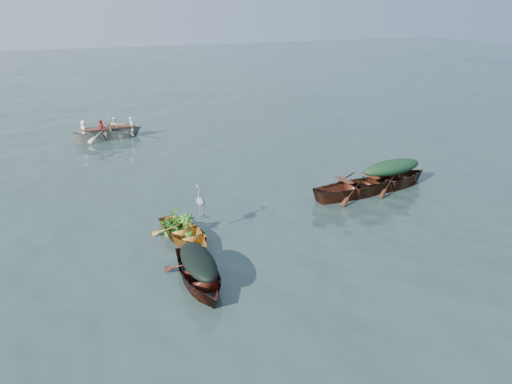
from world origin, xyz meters
TOP-DOWN VIEW (x-y plane):
  - ground at (0.00, 0.00)m, footprint 140.00×140.00m
  - yellow_dinghy at (-3.55, 0.46)m, footprint 1.75×3.16m
  - dark_covered_boat at (-3.96, -1.86)m, footprint 1.54×3.57m
  - green_tarp_boat at (4.28, 1.36)m, footprint 4.54×1.71m
  - open_wooden_boat at (2.75, 1.25)m, footprint 4.48×1.49m
  - rowed_boat at (-3.41, 12.68)m, footprint 4.56×1.54m
  - dark_tarp_cover at (-3.96, -1.86)m, footprint 0.84×1.96m
  - green_tarp_cover at (4.28, 1.36)m, footprint 2.49×0.94m
  - thwart_benches at (2.75, 1.25)m, footprint 2.25×0.88m
  - heron at (-3.01, 0.60)m, footprint 0.34×0.44m
  - dinghy_weeds at (-3.60, 1.01)m, footprint 0.83×1.00m
  - rowers at (-3.41, 12.68)m, footprint 3.20×1.35m
  - oars at (-3.41, 12.68)m, footprint 0.71×2.62m

SIDE VIEW (x-z plane):
  - ground at x=0.00m, z-range 0.00..0.00m
  - yellow_dinghy at x=-3.55m, z-range -0.40..0.40m
  - dark_covered_boat at x=-3.96m, z-range -0.43..0.43m
  - green_tarp_boat at x=4.28m, z-range -0.52..0.52m
  - open_wooden_boat at x=2.75m, z-range -0.52..0.52m
  - rowed_boat at x=-3.41m, z-range -0.54..0.54m
  - thwart_benches at x=2.75m, z-range 0.52..0.56m
  - oars at x=-3.41m, z-range 0.54..0.60m
  - dark_tarp_cover at x=-3.96m, z-range 0.43..0.83m
  - dinghy_weeds at x=-3.60m, z-range 0.40..1.00m
  - green_tarp_cover at x=4.28m, z-range 0.52..1.04m
  - heron at x=-3.01m, z-range 0.40..1.32m
  - rowers at x=-3.41m, z-range 0.54..1.30m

